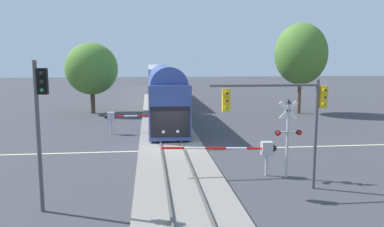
% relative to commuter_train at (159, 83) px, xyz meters
% --- Properties ---
extents(ground_plane, '(220.00, 220.00, 0.00)m').
position_rel_commuter_train_xyz_m(ground_plane, '(-0.00, -30.29, -2.73)').
color(ground_plane, '#3D3D42').
extents(road_centre_stripe, '(44.00, 0.20, 0.01)m').
position_rel_commuter_train_xyz_m(road_centre_stripe, '(-0.00, -30.29, -2.73)').
color(road_centre_stripe, beige).
rests_on(road_centre_stripe, ground).
extents(railway_track, '(4.40, 80.00, 0.32)m').
position_rel_commuter_train_xyz_m(railway_track, '(-0.00, -30.29, -2.63)').
color(railway_track, gray).
rests_on(railway_track, ground).
extents(commuter_train, '(3.04, 61.71, 5.16)m').
position_rel_commuter_train_xyz_m(commuter_train, '(0.00, 0.00, 0.00)').
color(commuter_train, '#384C93').
rests_on(commuter_train, railway_track).
extents(crossing_gate_near, '(5.98, 0.40, 1.80)m').
position_rel_commuter_train_xyz_m(crossing_gate_near, '(3.87, -36.40, -1.32)').
color(crossing_gate_near, '#B7B7BC').
rests_on(crossing_gate_near, ground).
extents(crossing_signal_mast, '(1.36, 0.44, 4.05)m').
position_rel_commuter_train_xyz_m(crossing_signal_mast, '(5.46, -36.89, -0.26)').
color(crossing_signal_mast, '#B2B2B7').
rests_on(crossing_signal_mast, ground).
extents(crossing_gate_far, '(5.90, 0.40, 1.80)m').
position_rel_commuter_train_xyz_m(crossing_gate_far, '(-3.89, -24.18, -1.33)').
color(crossing_gate_far, '#B7B7BC').
rests_on(crossing_gate_far, ground).
extents(traffic_signal_near_right, '(5.40, 0.38, 5.11)m').
position_rel_commuter_train_xyz_m(traffic_signal_near_right, '(4.65, -38.60, 1.14)').
color(traffic_signal_near_right, '#4C4C51').
rests_on(traffic_signal_near_right, ground).
extents(traffic_signal_near_left, '(0.53, 0.38, 5.98)m').
position_rel_commuter_train_xyz_m(traffic_signal_near_left, '(-5.62, -39.97, 1.27)').
color(traffic_signal_near_left, '#4C4C51').
rests_on(traffic_signal_near_left, ground).
extents(maple_right_background, '(5.75, 5.75, 10.01)m').
position_rel_commuter_train_xyz_m(maple_right_background, '(15.23, -14.46, 3.89)').
color(maple_right_background, brown).
rests_on(maple_right_background, ground).
extents(oak_behind_train, '(5.79, 5.79, 7.89)m').
position_rel_commuter_train_xyz_m(oak_behind_train, '(-7.77, -11.60, 2.27)').
color(oak_behind_train, '#4C3828').
rests_on(oak_behind_train, ground).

